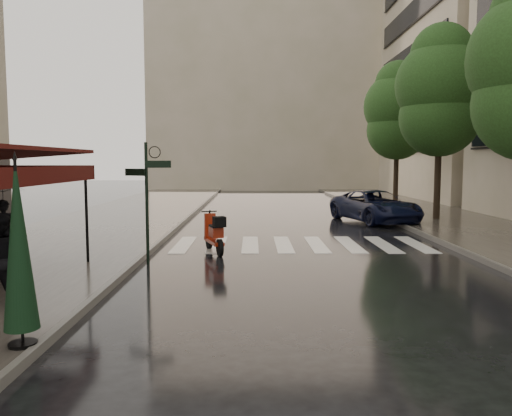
{
  "coord_description": "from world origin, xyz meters",
  "views": [
    {
      "loc": [
        1.48,
        -9.58,
        2.62
      ],
      "look_at": [
        1.57,
        3.45,
        1.4
      ],
      "focal_mm": 35.0,
      "sensor_mm": 36.0,
      "label": 1
    }
  ],
  "objects_px": {
    "pedestrian_with_umbrella": "(3,199)",
    "scooter": "(215,234)",
    "parasol_front": "(19,245)",
    "parked_car": "(375,206)"
  },
  "relations": [
    {
      "from": "scooter",
      "to": "parked_car",
      "type": "xyz_separation_m",
      "value": [
        6.4,
        7.32,
        0.15
      ]
    },
    {
      "from": "parked_car",
      "to": "parasol_front",
      "type": "xyz_separation_m",
      "value": [
        -8.44,
        -14.88,
        0.82
      ]
    },
    {
      "from": "parked_car",
      "to": "pedestrian_with_umbrella",
      "type": "bearing_deg",
      "value": -155.45
    },
    {
      "from": "scooter",
      "to": "parked_car",
      "type": "height_order",
      "value": "parked_car"
    },
    {
      "from": "pedestrian_with_umbrella",
      "to": "parked_car",
      "type": "distance_m",
      "value": 14.88
    },
    {
      "from": "parked_car",
      "to": "parasol_front",
      "type": "distance_m",
      "value": 17.13
    },
    {
      "from": "pedestrian_with_umbrella",
      "to": "parasol_front",
      "type": "height_order",
      "value": "parasol_front"
    },
    {
      "from": "parasol_front",
      "to": "parked_car",
      "type": "bearing_deg",
      "value": 60.45
    },
    {
      "from": "pedestrian_with_umbrella",
      "to": "scooter",
      "type": "xyz_separation_m",
      "value": [
        4.77,
        2.46,
        -1.2
      ]
    },
    {
      "from": "pedestrian_with_umbrella",
      "to": "scooter",
      "type": "distance_m",
      "value": 5.5
    }
  ]
}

